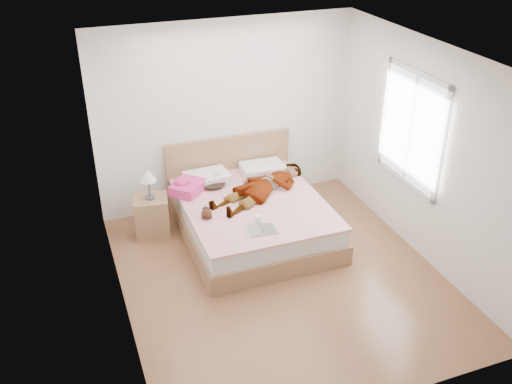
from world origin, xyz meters
The scene contains 11 objects.
ground centered at (0.00, 0.00, 0.00)m, with size 4.00×4.00×0.00m, color #522F19.
woman centered at (0.21, 1.17, 0.62)m, with size 0.60×1.60×0.22m, color white.
hair centered at (-0.36, 1.62, 0.55)m, with size 0.41×0.51×0.08m, color black.
phone centered at (-0.29, 1.57, 0.68)m, with size 0.04×0.09×0.01m, color silver.
room_shell centered at (1.77, 0.30, 1.50)m, with size 4.00×4.00×4.00m.
bed centered at (0.00, 1.04, 0.28)m, with size 1.80×2.08×1.00m.
towel centered at (-0.73, 1.49, 0.60)m, with size 0.55×0.55×0.23m.
magazine centered at (-0.15, 0.28, 0.52)m, with size 0.40×0.28×0.02m.
coffee_mug centered at (-0.12, 0.46, 0.56)m, with size 0.13×0.11×0.09m.
plush_toy centered at (-0.66, 0.79, 0.57)m, with size 0.16×0.21×0.11m.
nightstand centered at (-1.22, 1.46, 0.31)m, with size 0.50×0.46×0.94m.
Camera 1 is at (-2.17, -4.97, 4.09)m, focal length 40.00 mm.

